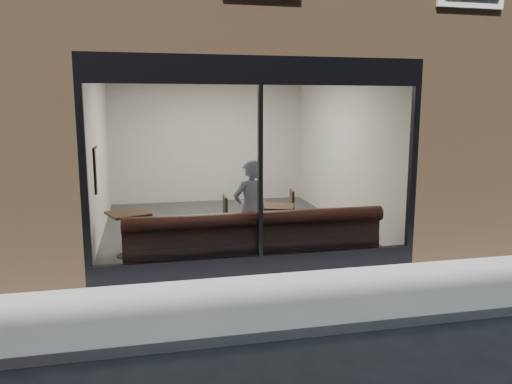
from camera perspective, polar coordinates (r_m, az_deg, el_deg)
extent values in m
plane|color=black|center=(5.79, 5.29, -15.87)|extent=(120.00, 120.00, 0.00)
cube|color=gray|center=(6.67, 2.58, -12.22)|extent=(40.00, 2.00, 0.01)
cube|color=gray|center=(5.73, 5.46, -15.54)|extent=(40.00, 0.10, 0.12)
cube|color=brown|center=(13.16, -22.01, 5.18)|extent=(2.50, 12.00, 3.20)
cube|color=brown|center=(14.06, 9.90, 6.01)|extent=(2.50, 12.00, 3.20)
cube|color=brown|center=(16.07, -6.89, 6.55)|extent=(5.00, 6.00, 3.20)
plane|color=#2D2D30|center=(10.39, -3.26, -4.02)|extent=(6.00, 6.00, 0.00)
plane|color=white|center=(10.11, -3.44, 13.70)|extent=(6.00, 6.00, 0.00)
plane|color=silver|center=(13.08, -5.51, 5.83)|extent=(5.00, 0.00, 5.00)
plane|color=silver|center=(10.03, -17.56, 4.19)|extent=(0.00, 6.00, 6.00)
plane|color=silver|center=(10.82, 9.82, 4.89)|extent=(0.00, 6.00, 6.00)
cube|color=black|center=(7.57, 0.47, -8.31)|extent=(5.00, 0.10, 0.30)
cube|color=black|center=(7.21, 0.50, 13.75)|extent=(5.00, 0.10, 0.40)
cube|color=black|center=(7.26, 0.48, 2.25)|extent=(0.06, 0.10, 2.50)
plane|color=white|center=(7.23, 0.54, 2.22)|extent=(4.80, 0.00, 4.80)
cube|color=#3B1915|center=(7.92, -0.20, -6.91)|extent=(4.00, 0.55, 0.45)
imported|color=#A4B8D9|center=(8.02, -0.62, -2.18)|extent=(0.71, 0.57, 1.68)
cube|color=#312013|center=(8.54, -14.42, -2.42)|extent=(0.79, 0.79, 0.04)
cube|color=#312013|center=(8.86, 2.49, -1.68)|extent=(0.74, 0.74, 0.04)
cube|color=#312013|center=(8.88, -4.73, -4.99)|extent=(0.49, 0.49, 0.04)
cube|color=#312013|center=(9.49, 2.95, -4.00)|extent=(0.44, 0.44, 0.04)
cube|color=white|center=(9.19, -17.68, 2.47)|extent=(0.02, 0.55, 0.73)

